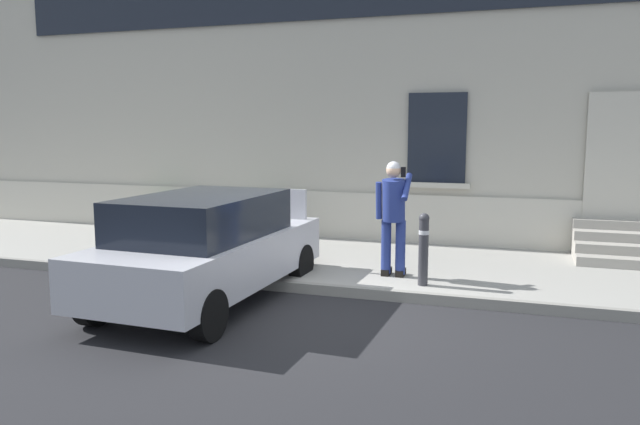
% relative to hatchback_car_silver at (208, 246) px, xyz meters
% --- Properties ---
extents(ground_plane, '(80.00, 80.00, 0.00)m').
position_rel_hatchback_car_silver_xyz_m(ground_plane, '(1.64, -0.11, -0.79)').
color(ground_plane, '#232326').
extents(sidewalk, '(24.00, 3.60, 0.15)m').
position_rel_hatchback_car_silver_xyz_m(sidewalk, '(1.64, 2.69, -0.71)').
color(sidewalk, '#99968E').
rests_on(sidewalk, ground).
extents(curb_edge, '(24.00, 0.12, 0.15)m').
position_rel_hatchback_car_silver_xyz_m(curb_edge, '(1.64, 0.83, -0.71)').
color(curb_edge, gray).
rests_on(curb_edge, ground).
extents(building_facade, '(24.00, 1.52, 7.50)m').
position_rel_hatchback_car_silver_xyz_m(building_facade, '(1.65, 5.18, 2.94)').
color(building_facade, '#B2AD9E').
rests_on(building_facade, ground).
extents(entrance_stoop, '(1.47, 1.28, 0.64)m').
position_rel_hatchback_car_silver_xyz_m(entrance_stoop, '(5.69, 4.01, -0.40)').
color(entrance_stoop, '#9E998E').
rests_on(entrance_stoop, sidewalk).
extents(hatchback_car_silver, '(1.91, 4.12, 1.50)m').
position_rel_hatchback_car_silver_xyz_m(hatchback_car_silver, '(0.00, 0.00, 0.00)').
color(hatchback_car_silver, '#B7B7BF').
rests_on(hatchback_car_silver, ground).
extents(bollard_near_person, '(0.15, 0.15, 1.04)m').
position_rel_hatchback_car_silver_xyz_m(bollard_near_person, '(2.76, 1.24, -0.08)').
color(bollard_near_person, '#333338').
rests_on(bollard_near_person, sidewalk).
extents(person_on_phone, '(0.51, 0.47, 1.75)m').
position_rel_hatchback_car_silver_xyz_m(person_on_phone, '(2.24, 1.62, 0.36)').
color(person_on_phone, navy).
rests_on(person_on_phone, sidewalk).
extents(planter_terracotta, '(0.44, 0.44, 0.86)m').
position_rel_hatchback_car_silver_xyz_m(planter_terracotta, '(-3.35, 3.95, -0.18)').
color(planter_terracotta, '#B25B38').
rests_on(planter_terracotta, sidewalk).
extents(planter_charcoal, '(0.44, 0.44, 0.86)m').
position_rel_hatchback_car_silver_xyz_m(planter_charcoal, '(-0.88, 3.78, -0.18)').
color(planter_charcoal, '#2D2D30').
rests_on(planter_charcoal, sidewalk).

